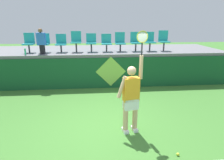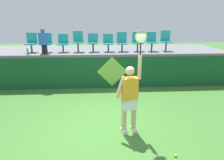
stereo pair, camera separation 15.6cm
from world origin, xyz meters
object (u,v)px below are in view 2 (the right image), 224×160
stadium_chair_3 (78,40)px  stadium_chair_8 (152,41)px  tennis_player (130,96)px  stadium_chair_2 (63,42)px  stadium_chair_7 (137,41)px  water_bottle (28,51)px  stadium_chair_5 (108,42)px  spectator_0 (43,41)px  stadium_chair_0 (31,42)px  stadium_chair_4 (93,41)px  stadium_chair_9 (166,40)px  tennis_ball (175,155)px  stadium_chair_1 (46,42)px  stadium_chair_6 (122,41)px

stadium_chair_3 → stadium_chair_8: size_ratio=1.05×
tennis_player → stadium_chair_2: 5.02m
stadium_chair_3 → stadium_chair_7: stadium_chair_3 is taller
water_bottle → stadium_chair_5: stadium_chair_5 is taller
stadium_chair_5 → spectator_0: spectator_0 is taller
stadium_chair_7 → stadium_chair_3: bearing=-180.0°
stadium_chair_0 → stadium_chair_4: (2.67, -0.01, -0.01)m
stadium_chair_8 → spectator_0: bearing=-174.5°
stadium_chair_0 → stadium_chair_9: bearing=0.0°
tennis_ball → water_bottle: 6.72m
stadium_chair_3 → stadium_chair_5: 1.34m
stadium_chair_9 → stadium_chair_7: bearing=-180.0°
tennis_player → stadium_chair_2: tennis_player is taller
tennis_player → stadium_chair_7: 4.57m
stadium_chair_2 → stadium_chair_1: bearing=179.9°
stadium_chair_2 → stadium_chair_4: (1.32, -0.00, 0.03)m
stadium_chair_4 → stadium_chair_5: (0.67, 0.00, -0.02)m
stadium_chair_3 → stadium_chair_5: size_ratio=1.16×
stadium_chair_6 → stadium_chair_2: bearing=-179.9°
stadium_chair_3 → stadium_chair_4: bearing=-0.5°
tennis_ball → stadium_chair_1: stadium_chair_1 is taller
tennis_player → stadium_chair_1: tennis_player is taller
stadium_chair_0 → stadium_chair_2: 1.36m
stadium_chair_1 → stadium_chair_5: 2.71m
stadium_chair_1 → stadium_chair_8: size_ratio=0.95×
tennis_ball → stadium_chair_0: size_ratio=0.08×
water_bottle → stadium_chair_9: bearing=6.5°
stadium_chair_1 → stadium_chair_6: bearing=0.1°
stadium_chair_8 → stadium_chair_3: bearing=180.0°
stadium_chair_0 → stadium_chair_6: size_ratio=0.99×
stadium_chair_6 → stadium_chair_3: bearing=-179.9°
stadium_chair_8 → stadium_chair_5: bearing=-179.9°
stadium_chair_7 → tennis_ball: bearing=-91.3°
stadium_chair_3 → stadium_chair_6: size_ratio=1.06×
stadium_chair_0 → stadium_chair_9: 5.96m
tennis_ball → water_bottle: (-4.51, 4.74, 1.53)m
stadium_chair_3 → stadium_chair_4: (0.66, -0.01, -0.06)m
stadium_chair_1 → stadium_chair_9: 5.33m
tennis_ball → stadium_chair_5: stadium_chair_5 is taller
stadium_chair_4 → stadium_chair_6: size_ratio=0.95×
stadium_chair_4 → stadium_chair_6: 1.29m
tennis_player → stadium_chair_8: (1.63, 4.36, 0.92)m
stadium_chair_5 → stadium_chair_9: (2.62, 0.01, 0.08)m
tennis_ball → stadium_chair_7: bearing=88.7°
water_bottle → stadium_chair_8: size_ratio=0.32×
stadium_chair_0 → stadium_chair_3: size_ratio=0.93×
stadium_chair_3 → stadium_chair_4: stadium_chair_3 is taller
stadium_chair_7 → spectator_0: (-4.02, -0.46, 0.07)m
stadium_chair_5 → spectator_0: size_ratio=0.74×
stadium_chair_2 → stadium_chair_7: (3.31, 0.00, 0.04)m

